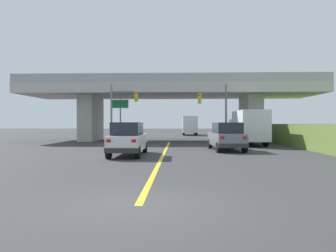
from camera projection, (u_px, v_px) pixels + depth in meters
ground at (170, 141)px, 34.38m from camera, size 160.00×160.00×0.00m
overpass_bridge at (170, 97)px, 34.33m from camera, size 31.93×8.49×6.95m
lane_divider_stripe at (164, 154)px, 19.47m from camera, size 0.20×24.42×0.01m
suv_lead at (128, 139)px, 18.62m from camera, size 1.87×4.83×2.02m
suv_crossing at (226, 136)px, 22.09m from camera, size 2.27×4.80×2.02m
box_truck at (248, 127)px, 27.71m from camera, size 2.33×7.01×3.07m
traffic_signal_nearside at (217, 107)px, 28.87m from camera, size 2.74×0.36×5.65m
traffic_signal_farside at (120, 106)px, 29.07m from camera, size 2.62×0.36×5.73m
highway_sign at (120, 110)px, 31.79m from camera, size 1.71×0.17×4.58m
semi_truck_distant at (190, 125)px, 51.01m from camera, size 2.33×6.54×3.13m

